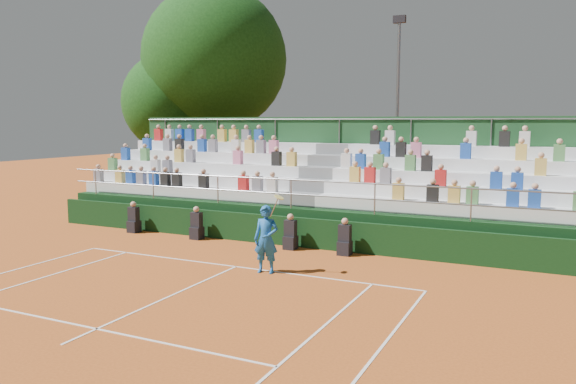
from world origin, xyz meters
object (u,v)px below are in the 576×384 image
at_px(tree_west, 172,102).
at_px(floodlight_mast, 398,98).
at_px(tennis_player, 266,239).
at_px(tree_east, 215,59).

xyz_separation_m(tree_west, floodlight_mast, (12.44, 1.51, 0.05)).
bearing_deg(tennis_player, tree_west, 135.22).
relative_size(tennis_player, tree_east, 0.19).
relative_size(tree_west, tree_east, 0.70).
height_order(tennis_player, tree_west, tree_west).
bearing_deg(tennis_player, tree_east, 127.57).
xyz_separation_m(tree_east, floodlight_mast, (10.17, 0.62, -2.29)).
xyz_separation_m(tennis_player, tree_west, (-12.48, 12.38, 4.33)).
bearing_deg(tree_east, floodlight_mast, 3.50).
relative_size(tree_east, floodlight_mast, 1.25).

